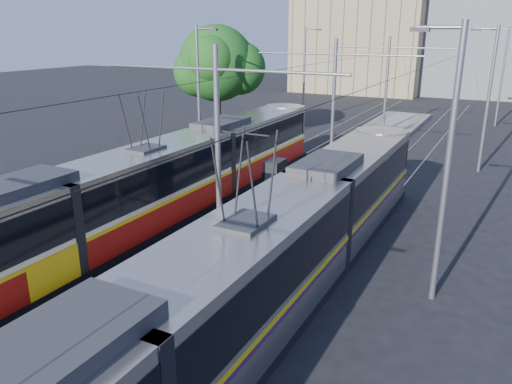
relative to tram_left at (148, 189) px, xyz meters
The scene contains 13 objects.
ground 9.36m from the tram_left, 66.96° to the right, with size 160.00×160.00×0.00m, color black.
platform 9.39m from the tram_left, 67.13° to the left, with size 4.00×50.00×0.30m, color gray.
tactile_strip_left 8.91m from the tram_left, 75.86° to the left, with size 0.70×50.00×0.01m, color gray.
tactile_strip_right 10.02m from the tram_left, 59.39° to the left, with size 0.70×50.00×0.01m, color gray.
rails 9.42m from the tram_left, 67.13° to the left, with size 8.71×70.00×0.03m.
tram_left is the anchor object (origin of this frame).
tram_right 8.77m from the tram_left, 34.82° to the right, with size 2.43×28.21×5.50m.
catenary 7.30m from the tram_left, 57.68° to the left, with size 9.20×70.00×7.00m.
street_lamps 13.28m from the tram_left, 73.98° to the left, with size 15.18×38.22×8.00m.
shelter 5.12m from the tram_left, 35.27° to the left, with size 0.69×1.10×2.41m.
tree 16.22m from the tram_left, 110.21° to the left, with size 5.59×5.17×8.12m.
building_left 52.17m from the tram_left, 97.08° to the left, with size 16.32×12.24×13.36m.
building_centre 56.62m from the tram_left, 80.19° to the left, with size 18.36×14.28×14.17m.
Camera 1 is at (8.99, -6.31, 7.74)m, focal length 35.00 mm.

